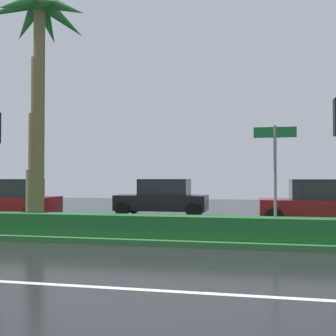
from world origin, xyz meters
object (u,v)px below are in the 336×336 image
at_px(palm_tree_mid_left, 39,45).
at_px(car_in_traffic_leading, 9,199).
at_px(car_in_traffic_third, 320,203).
at_px(car_in_traffic_second, 163,198).
at_px(street_name_sign, 275,166).

relative_size(palm_tree_mid_left, car_in_traffic_leading, 1.89).
bearing_deg(car_in_traffic_third, car_in_traffic_leading, 0.46).
relative_size(car_in_traffic_leading, car_in_traffic_second, 1.00).
bearing_deg(palm_tree_mid_left, car_in_traffic_leading, 133.54).
distance_m(street_name_sign, car_in_traffic_leading, 12.22).
xyz_separation_m(palm_tree_mid_left, street_name_sign, (7.66, -1.48, -4.21)).
bearing_deg(car_in_traffic_leading, street_name_sign, 155.43).
height_order(street_name_sign, car_in_traffic_second, street_name_sign).
relative_size(palm_tree_mid_left, car_in_traffic_second, 1.89).
height_order(street_name_sign, car_in_traffic_third, street_name_sign).
bearing_deg(palm_tree_mid_left, car_in_traffic_third, 21.12).
relative_size(street_name_sign, car_in_traffic_third, 0.70).
bearing_deg(car_in_traffic_third, street_name_sign, 70.24).
height_order(car_in_traffic_leading, car_in_traffic_third, same).
distance_m(street_name_sign, car_in_traffic_second, 9.33).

